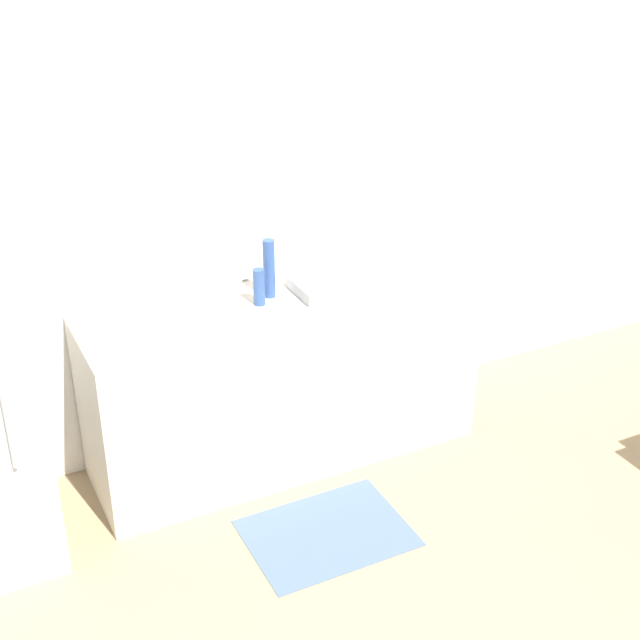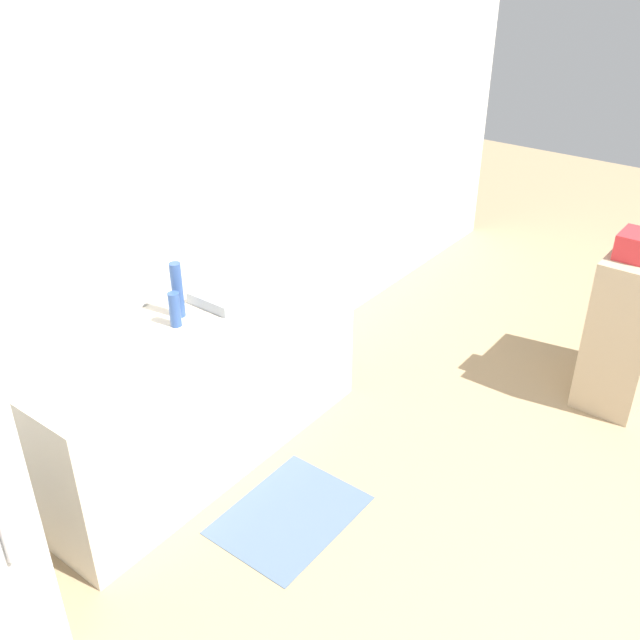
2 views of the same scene
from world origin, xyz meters
TOP-DOWN VIEW (x-y plane):
  - wall_back at (0.00, 3.08)m, footprint 8.00×0.06m
  - counter at (0.11, 2.74)m, footprint 1.97×0.60m
  - sink_basin at (0.37, 2.76)m, footprint 0.34×0.28m
  - bottle_tall at (0.08, 2.82)m, footprint 0.06×0.06m
  - bottle_short at (0.00, 2.76)m, footprint 0.06×0.06m
  - kitchen_rug at (0.01, 2.06)m, footprint 0.74×0.55m

SIDE VIEW (x-z plane):
  - kitchen_rug at x=0.01m, z-range 0.00..0.01m
  - counter at x=0.11m, z-range 0.00..0.88m
  - sink_basin at x=0.37m, z-range 0.88..0.94m
  - bottle_short at x=0.00m, z-range 0.88..1.06m
  - bottle_tall at x=0.08m, z-range 0.88..1.17m
  - wall_back at x=0.00m, z-range 0.00..2.60m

